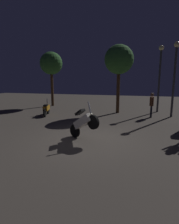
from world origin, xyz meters
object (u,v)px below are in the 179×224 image
object	(u,v)px
streetlamp_far	(160,70)
motorcycle_white_foreground	(83,123)
motorcycle_orange_parked_left	(46,109)
person_rider_beside	(152,103)
streetlamp_near	(175,70)

from	to	relation	value
streetlamp_far	motorcycle_white_foreground	bearing A→B (deg)	-115.67
motorcycle_orange_parked_left	person_rider_beside	size ratio (longest dim) A/B	1.02
person_rider_beside	streetlamp_near	bearing A→B (deg)	-150.92
person_rider_beside	motorcycle_white_foreground	bearing A→B (deg)	67.17
person_rider_beside	streetlamp_far	world-z (taller)	streetlamp_far
motorcycle_white_foreground	person_rider_beside	bearing A→B (deg)	92.08
person_rider_beside	streetlamp_far	size ratio (longest dim) A/B	0.33
motorcycle_white_foreground	person_rider_beside	distance (m)	6.12
person_rider_beside	streetlamp_near	xyz separation A→B (m)	(1.31, 0.54, 2.08)
motorcycle_white_foreground	person_rider_beside	world-z (taller)	motorcycle_white_foreground
streetlamp_near	streetlamp_far	bearing A→B (deg)	112.45
motorcycle_orange_parked_left	person_rider_beside	world-z (taller)	person_rider_beside
motorcycle_orange_parked_left	streetlamp_far	xyz separation A→B (m)	(7.51, 3.24, 2.63)
person_rider_beside	streetlamp_far	distance (m)	3.14
motorcycle_white_foreground	streetlamp_near	bearing A→B (deg)	85.18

